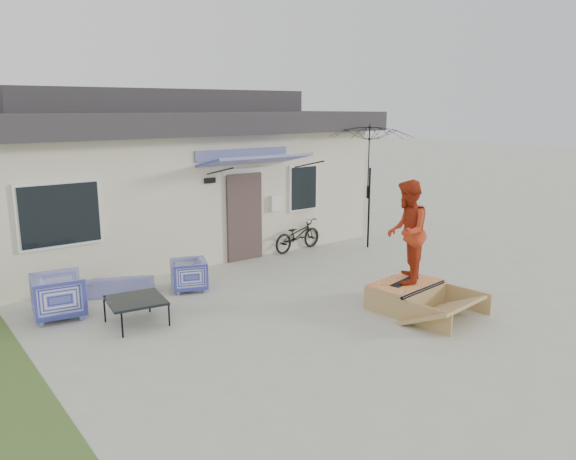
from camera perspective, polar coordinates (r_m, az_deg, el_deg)
ground at (r=9.64m, az=5.10°, el=-9.67°), size 90.00×90.00×0.00m
house at (r=15.87m, az=-14.56°, el=6.00°), size 10.80×8.49×4.10m
loveseat at (r=11.53m, az=-16.82°, el=-5.06°), size 1.37×0.87×0.52m
armchair_left at (r=10.60m, az=-22.42°, el=-6.05°), size 0.91×0.95×0.87m
armchair_right at (r=11.42m, az=-10.13°, el=-4.39°), size 0.84×0.86×0.70m
coffee_table at (r=9.91m, az=-15.25°, el=-8.06°), size 1.03×1.03×0.45m
bicycle at (r=14.28m, az=0.98°, el=-0.16°), size 1.62×0.74×1.00m
patio_umbrella at (r=14.53m, az=8.37°, el=4.94°), size 2.31×2.16×2.20m
skate_ramp at (r=10.63m, az=11.97°, el=-6.47°), size 1.54×1.93×0.45m
skateboard at (r=10.58m, az=11.83°, el=-5.16°), size 0.78×0.34×0.05m
skater at (r=10.33m, az=12.07°, el=-0.02°), size 1.17×1.13×1.89m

